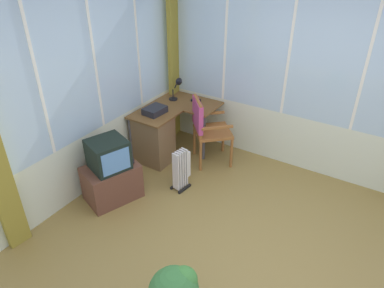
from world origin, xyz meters
name	(u,v)px	position (x,y,z in m)	size (l,w,h in m)	color
ground	(247,262)	(0.00, 0.00, -0.03)	(4.88, 5.49, 0.06)	olive
north_window_panel	(70,90)	(0.00, 2.27, 1.37)	(3.88, 0.07, 2.74)	silver
east_window_panel	(323,75)	(1.97, 0.00, 1.37)	(0.07, 4.49, 2.74)	silver
curtain_corner	(174,55)	(1.84, 2.14, 1.32)	(0.23, 0.07, 2.64)	olive
desk	(156,135)	(1.04, 1.93, 0.39)	(1.16, 0.92, 0.72)	brown
desk_lamp	(179,86)	(1.67, 1.95, 0.93)	(0.24, 0.21, 0.32)	black
tv_remote	(196,100)	(1.73, 1.69, 0.73)	(0.04, 0.15, 0.02)	black
paper_tray	(155,110)	(1.07, 1.95, 0.77)	(0.30, 0.23, 0.09)	#23242A
wooden_armchair	(204,123)	(1.35, 1.32, 0.62)	(0.68, 0.68, 0.98)	#9A5D2B
tv_on_stand	(111,173)	(0.04, 1.85, 0.37)	(0.75, 0.63, 0.82)	brown
space_heater	(182,169)	(0.67, 1.24, 0.28)	(0.28, 0.20, 0.56)	silver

